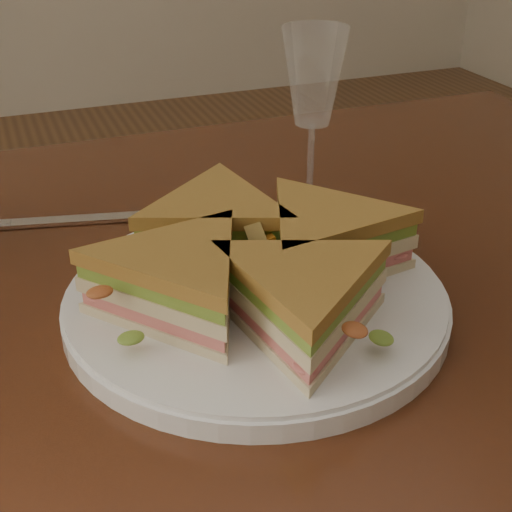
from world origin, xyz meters
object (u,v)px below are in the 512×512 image
at_px(table, 211,375).
at_px(knife, 63,222).
at_px(spoon, 239,233).
at_px(wine_glass, 314,82).
at_px(plate, 256,301).
at_px(sandwich_wedges, 256,262).

relative_size(table, knife, 5.65).
relative_size(spoon, wine_glass, 1.00).
xyz_separation_m(plate, spoon, (0.03, 0.13, -0.00)).
height_order(knife, wine_glass, wine_glass).
height_order(plate, spoon, plate).
relative_size(table, sandwich_wedges, 3.92).
bearing_deg(table, spoon, 52.53).
relative_size(table, plate, 3.91).
bearing_deg(sandwich_wedges, plate, 45.00).
bearing_deg(knife, plate, -47.35).
xyz_separation_m(table, wine_glass, (0.15, 0.12, 0.23)).
distance_m(spoon, knife, 0.18).
distance_m(plate, wine_glass, 0.24).
distance_m(sandwich_wedges, spoon, 0.14).
height_order(sandwich_wedges, spoon, sandwich_wedges).
xyz_separation_m(plate, sandwich_wedges, (-0.00, -0.00, 0.04)).
distance_m(table, knife, 0.22).
bearing_deg(table, wine_glass, 37.55).
distance_m(plate, sandwich_wedges, 0.04).
bearing_deg(table, plate, -64.79).
distance_m(sandwich_wedges, wine_glass, 0.23).
xyz_separation_m(sandwich_wedges, spoon, (0.03, 0.13, -0.04)).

